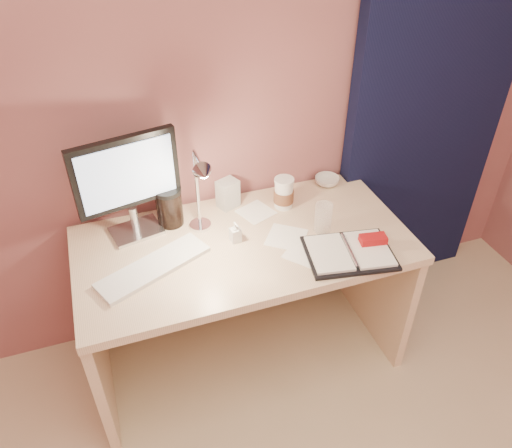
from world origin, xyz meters
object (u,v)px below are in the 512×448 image
object	(u,v)px
dark_jar	(169,208)
keyboard	(154,267)
coffee_cup	(284,194)
lotion_bottle	(235,232)
desk_lamp	(203,191)
clear_cup	(323,218)
monitor	(127,179)
desk	(240,270)
planner	(351,251)
product_box	(228,194)
bowl	(327,181)

from	to	relation	value
dark_jar	keyboard	bearing A→B (deg)	-114.52
coffee_cup	dark_jar	size ratio (longest dim) A/B	0.92
coffee_cup	lotion_bottle	xyz separation A→B (m)	(-0.28, -0.17, -0.02)
desk_lamp	keyboard	bearing A→B (deg)	-155.63
clear_cup	desk_lamp	bearing A→B (deg)	169.05
clear_cup	desk_lamp	size ratio (longest dim) A/B	0.33
monitor	desk	bearing A→B (deg)	-30.18
dark_jar	coffee_cup	bearing A→B (deg)	-5.05
coffee_cup	dark_jar	bearing A→B (deg)	174.95
planner	coffee_cup	xyz separation A→B (m)	(-0.14, 0.40, 0.06)
coffee_cup	product_box	xyz separation A→B (m)	(-0.24, 0.09, -0.00)
keyboard	coffee_cup	bearing A→B (deg)	-4.15
monitor	dark_jar	size ratio (longest dim) A/B	2.85
desk_lamp	lotion_bottle	bearing A→B (deg)	-18.68
coffee_cup	lotion_bottle	size ratio (longest dim) A/B	1.60
clear_cup	bowl	xyz separation A→B (m)	(0.18, 0.33, -0.05)
bowl	desk_lamp	bearing A→B (deg)	-160.90
keyboard	monitor	bearing A→B (deg)	72.77
dark_jar	bowl	bearing A→B (deg)	4.33
lotion_bottle	coffee_cup	bearing A→B (deg)	30.71
clear_cup	product_box	size ratio (longest dim) A/B	0.98
desk	clear_cup	bearing A→B (deg)	-17.66
dark_jar	monitor	bearing A→B (deg)	-173.18
keyboard	clear_cup	distance (m)	0.73
desk	monitor	size ratio (longest dim) A/B	3.07
keyboard	planner	distance (m)	0.79
keyboard	dark_jar	distance (m)	0.31
bowl	desk_lamp	xyz separation A→B (m)	(-0.67, -0.23, 0.23)
coffee_cup	monitor	bearing A→B (deg)	177.71
dark_jar	product_box	bearing A→B (deg)	8.32
desk	planner	size ratio (longest dim) A/B	3.60
monitor	planner	xyz separation A→B (m)	(0.81, -0.43, -0.26)
monitor	coffee_cup	xyz separation A→B (m)	(0.67, -0.03, -0.20)
lotion_bottle	product_box	distance (m)	0.26
planner	coffee_cup	world-z (taller)	coffee_cup
coffee_cup	product_box	bearing A→B (deg)	160.30
lotion_bottle	desk_lamp	size ratio (longest dim) A/B	0.23
lotion_bottle	product_box	size ratio (longest dim) A/B	0.69
planner	lotion_bottle	bearing A→B (deg)	160.59
coffee_cup	bowl	distance (m)	0.30
planner	desk_lamp	size ratio (longest dim) A/B	0.97
coffee_cup	planner	bearing A→B (deg)	-71.33
product_box	desk_lamp	distance (m)	0.32
monitor	clear_cup	xyz separation A→B (m)	(0.76, -0.25, -0.21)
dark_jar	desk	bearing A→B (deg)	-30.96
keyboard	lotion_bottle	xyz separation A→B (m)	(0.36, 0.06, 0.04)
desk	desk_lamp	xyz separation A→B (m)	(-0.15, -0.01, 0.48)
monitor	bowl	distance (m)	0.98
lotion_bottle	monitor	bearing A→B (deg)	153.20
keyboard	desk_lamp	distance (m)	0.36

